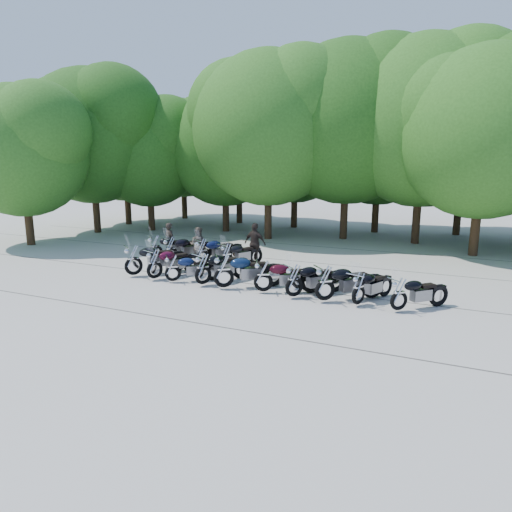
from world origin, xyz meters
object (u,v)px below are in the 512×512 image
at_px(motorcycle_1, 154,263).
at_px(motorcycle_3, 203,268).
at_px(rider_1, 198,245).
at_px(motorcycle_0, 133,259).
at_px(motorcycle_13, 227,255).
at_px(motorcycle_11, 171,249).
at_px(motorcycle_2, 173,267).
at_px(motorcycle_6, 294,279).
at_px(motorcycle_9, 399,293).
at_px(motorcycle_10, 155,247).
at_px(rider_2, 255,244).
at_px(motorcycle_12, 202,251).
at_px(motorcycle_7, 325,282).
at_px(motorcycle_5, 263,275).
at_px(motorcycle_8, 359,287).
at_px(motorcycle_4, 224,270).
at_px(rider_0, 170,241).

relative_size(motorcycle_1, motorcycle_3, 0.98).
relative_size(motorcycle_3, rider_1, 1.47).
relative_size(motorcycle_0, motorcycle_13, 1.15).
relative_size(motorcycle_11, rider_1, 1.48).
relative_size(motorcycle_2, motorcycle_6, 0.91).
bearing_deg(motorcycle_9, motorcycle_10, 29.78).
relative_size(motorcycle_1, motorcycle_10, 0.99).
distance_m(motorcycle_10, rider_2, 4.68).
bearing_deg(motorcycle_12, motorcycle_7, -174.31).
distance_m(motorcycle_5, motorcycle_10, 7.22).
distance_m(motorcycle_7, rider_1, 7.62).
height_order(motorcycle_8, motorcycle_11, motorcycle_11).
height_order(motorcycle_11, motorcycle_12, motorcycle_12).
bearing_deg(motorcycle_5, motorcycle_1, 65.28).
relative_size(motorcycle_4, motorcycle_9, 1.19).
xyz_separation_m(motorcycle_7, motorcycle_8, (1.08, 0.06, -0.08)).
xyz_separation_m(motorcycle_3, rider_0, (-3.94, 3.59, 0.16)).
xyz_separation_m(motorcycle_6, motorcycle_7, (1.08, -0.02, 0.04)).
xyz_separation_m(motorcycle_0, motorcycle_3, (3.26, -0.06, -0.03)).
relative_size(motorcycle_11, motorcycle_13, 1.12).
distance_m(motorcycle_3, motorcycle_12, 3.16).
bearing_deg(rider_0, rider_1, -174.64).
height_order(motorcycle_11, rider_0, rider_0).
bearing_deg(rider_2, motorcycle_5, 126.58).
height_order(motorcycle_13, rider_0, rider_0).
xyz_separation_m(motorcycle_8, motorcycle_10, (-10.00, 2.89, 0.07)).
height_order(motorcycle_3, motorcycle_8, motorcycle_3).
relative_size(motorcycle_3, motorcycle_6, 1.05).
bearing_deg(motorcycle_13, motorcycle_10, 25.18).
bearing_deg(motorcycle_1, motorcycle_13, -98.68).
height_order(motorcycle_0, motorcycle_9, motorcycle_0).
relative_size(motorcycle_13, rider_1, 1.33).
xyz_separation_m(motorcycle_12, rider_1, (-0.51, 0.54, 0.13)).
distance_m(motorcycle_3, motorcycle_9, 7.02).
xyz_separation_m(motorcycle_5, motorcycle_13, (-2.87, 2.70, -0.04)).
bearing_deg(motorcycle_4, motorcycle_7, -126.87).
height_order(motorcycle_2, motorcycle_9, motorcycle_9).
relative_size(motorcycle_0, motorcycle_11, 1.04).
bearing_deg(motorcycle_9, rider_0, 25.74).
relative_size(motorcycle_5, rider_1, 1.40).
bearing_deg(motorcycle_13, motorcycle_11, 30.05).
bearing_deg(motorcycle_3, motorcycle_6, -155.28).
height_order(motorcycle_10, rider_0, rider_0).
xyz_separation_m(motorcycle_3, motorcycle_12, (-1.65, 2.70, 0.01)).
bearing_deg(motorcycle_4, motorcycle_8, -126.10).
distance_m(motorcycle_1, motorcycle_12, 2.77).
bearing_deg(motorcycle_2, rider_1, -22.71).
relative_size(motorcycle_5, rider_0, 1.37).
bearing_deg(motorcycle_0, motorcycle_7, -145.86).
distance_m(motorcycle_2, rider_0, 4.51).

